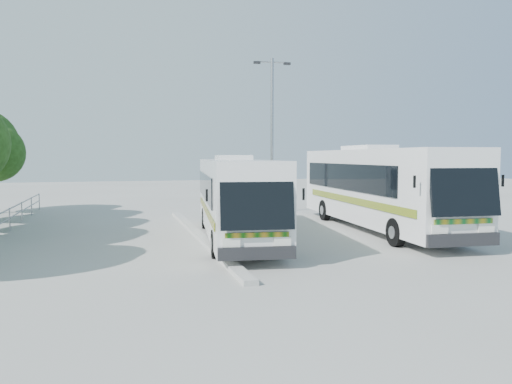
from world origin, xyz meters
name	(u,v)px	position (x,y,z in m)	size (l,w,h in m)	color
ground	(268,242)	(0.00, 0.00, 0.00)	(100.00, 100.00, 0.00)	#A9A9A3
kerb_divider	(199,235)	(-2.30, 2.00, 0.07)	(0.40, 16.00, 0.15)	#B2B2AD
coach_main	(236,196)	(-1.00, 1.08, 1.71)	(3.64, 11.41, 3.11)	white
coach_adjacent	(378,186)	(5.64, 1.85, 1.94)	(3.52, 12.91, 3.54)	silver
lamppost	(272,128)	(3.22, 9.66, 4.87)	(2.16, 0.36, 8.83)	#94989D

